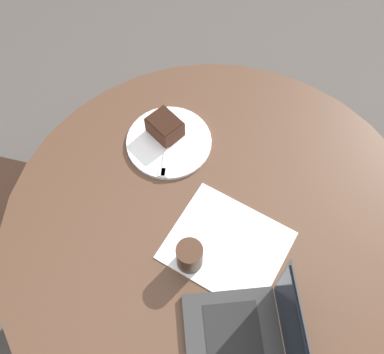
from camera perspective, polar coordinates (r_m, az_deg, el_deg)
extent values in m
plane|color=#4C4742|center=(1.97, 2.12, -14.87)|extent=(12.00, 12.00, 0.00)
cylinder|color=#4C3323|center=(1.96, 2.13, -14.80)|extent=(0.52, 0.52, 0.02)
cylinder|color=#4C3323|center=(1.61, 2.56, -11.70)|extent=(0.11, 0.11, 0.70)
cylinder|color=#4C3323|center=(1.26, 3.21, -6.82)|extent=(1.21, 1.21, 0.03)
cube|color=black|center=(1.96, -16.07, -2.71)|extent=(0.05, 0.05, 0.43)
cube|color=black|center=(1.86, -20.47, -13.01)|extent=(0.05, 0.05, 0.43)
cube|color=white|center=(1.23, 4.44, -8.63)|extent=(0.35, 0.32, 0.00)
cylinder|color=white|center=(1.38, -2.94, 4.48)|extent=(0.26, 0.26, 0.01)
cube|color=#472619|center=(1.36, -3.47, 6.35)|extent=(0.10, 0.08, 0.06)
cube|color=black|center=(1.34, -3.54, 7.13)|extent=(0.10, 0.08, 0.00)
cube|color=silver|center=(1.35, -3.30, 3.27)|extent=(0.11, 0.14, 0.00)
cube|color=silver|center=(1.31, -3.69, 0.58)|extent=(0.04, 0.04, 0.00)
cylinder|color=#3D2619|center=(1.17, -0.32, -10.01)|extent=(0.07, 0.07, 0.09)
cube|color=#2D2D2D|center=(1.06, 13.27, -20.86)|extent=(0.26, 0.23, 0.21)
cube|color=black|center=(1.06, 13.05, -20.90)|extent=(0.25, 0.22, 0.20)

